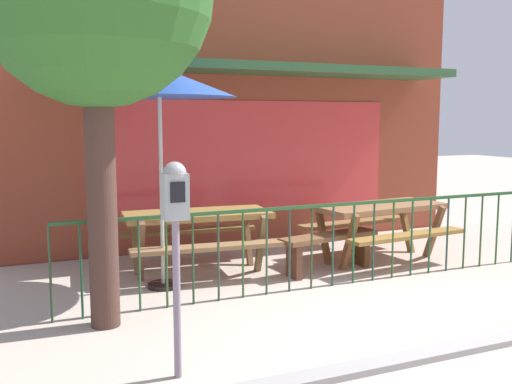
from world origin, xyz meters
name	(u,v)px	position (x,y,z in m)	size (l,w,h in m)	color
ground	(426,333)	(0.00, 0.00, 0.00)	(40.00, 40.00, 0.00)	#B7A799
pub_storefront	(242,75)	(0.00, 4.37, 2.60)	(7.34, 1.50, 5.23)	#5C2425
patio_fence_front	(333,230)	(0.00, 1.63, 0.66)	(6.19, 0.04, 0.97)	#214F26
picnic_table_left	(198,225)	(-1.25, 2.82, 0.61)	(1.92, 1.53, 0.79)	olive
picnic_table_right	(380,216)	(1.22, 2.44, 0.61)	(1.92, 1.52, 0.79)	brown
patio_umbrella	(159,84)	(-1.81, 2.36, 2.31)	(1.72, 1.72, 2.50)	black
patio_bench	(329,244)	(0.30, 2.21, 0.35)	(1.43, 0.57, 0.48)	brown
parking_meter_near	(175,213)	(-2.31, 0.02, 1.25)	(0.18, 0.17, 1.62)	slate
curb_edge	(462,351)	(0.00, -0.45, 0.00)	(10.27, 0.20, 0.11)	gray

